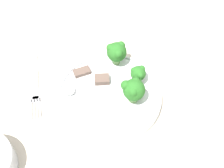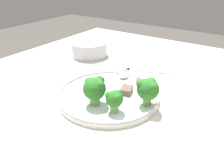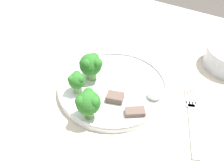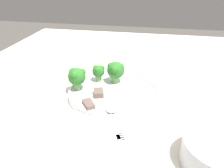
{
  "view_description": "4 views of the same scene",
  "coord_description": "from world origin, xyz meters",
  "views": [
    {
      "loc": [
        -0.04,
        0.41,
        1.4
      ],
      "look_at": [
        0.05,
        0.02,
        0.81
      ],
      "focal_mm": 50.0,
      "sensor_mm": 36.0,
      "label": 1
    },
    {
      "loc": [
        -0.32,
        -0.23,
        1.05
      ],
      "look_at": [
        0.08,
        0.04,
        0.8
      ],
      "focal_mm": 35.0,
      "sensor_mm": 36.0,
      "label": 2
    },
    {
      "loc": [
        0.28,
        -0.33,
        1.18
      ],
      "look_at": [
        0.06,
        0.03,
        0.79
      ],
      "focal_mm": 42.0,
      "sensor_mm": 36.0,
      "label": 3
    },
    {
      "loc": [
        0.57,
        0.13,
        1.08
      ],
      "look_at": [
        0.07,
        0.03,
        0.81
      ],
      "focal_mm": 35.0,
      "sensor_mm": 36.0,
      "label": 4
    }
  ],
  "objects": [
    {
      "name": "meat_slice_middle_slice",
      "position": [
        0.14,
        -0.01,
        0.79
      ],
      "size": [
        0.05,
        0.04,
        0.01
      ],
      "color": "brown",
      "rests_on": "dinner_plate"
    },
    {
      "name": "fork",
      "position": [
        0.24,
        0.04,
        0.77
      ],
      "size": [
        0.09,
        0.18,
        0.0
      ],
      "color": "silver",
      "rests_on": "table"
    },
    {
      "name": "broccoli_floret_near_rim_left",
      "position": [
        0.0,
        0.03,
        0.82
      ],
      "size": [
        0.05,
        0.05,
        0.07
      ],
      "color": "#709E56",
      "rests_on": "dinner_plate"
    },
    {
      "name": "meat_slice_front_slice",
      "position": [
        0.08,
        0.0,
        0.79
      ],
      "size": [
        0.04,
        0.04,
        0.02
      ],
      "color": "brown",
      "rests_on": "dinner_plate"
    },
    {
      "name": "dinner_plate",
      "position": [
        0.06,
        0.03,
        0.78
      ],
      "size": [
        0.25,
        0.25,
        0.02
      ],
      "color": "white",
      "rests_on": "table"
    },
    {
      "name": "cream_bowl",
      "position": [
        0.26,
        0.26,
        0.79
      ],
      "size": [
        0.13,
        0.13,
        0.05
      ],
      "color": "#B7BCC6",
      "rests_on": "table"
    },
    {
      "name": "broccoli_floret_back_left",
      "position": [
        0.06,
        -0.07,
        0.82
      ],
      "size": [
        0.05,
        0.05,
        0.06
      ],
      "color": "#709E56",
      "rests_on": "dinner_plate"
    },
    {
      "name": "sauce_dollop",
      "position": [
        0.15,
        0.05,
        0.79
      ],
      "size": [
        0.03,
        0.03,
        0.02
      ],
      "color": "white",
      "rests_on": "dinner_plate"
    },
    {
      "name": "broccoli_floret_center_left",
      "position": [
        -0.0,
        -0.02,
        0.81
      ],
      "size": [
        0.04,
        0.04,
        0.05
      ],
      "color": "#709E56",
      "rests_on": "dinner_plate"
    },
    {
      "name": "table",
      "position": [
        0.0,
        0.0,
        0.67
      ],
      "size": [
        1.24,
        1.01,
        0.77
      ],
      "color": "beige",
      "rests_on": "ground_plane"
    }
  ]
}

